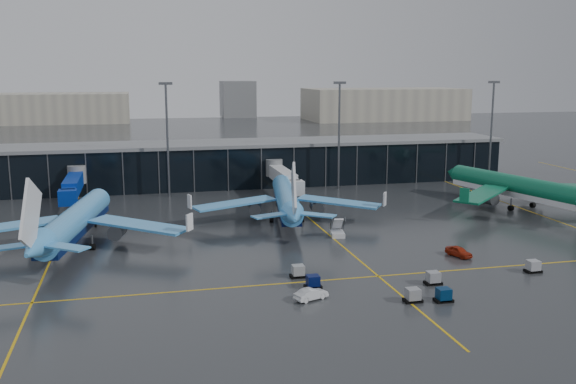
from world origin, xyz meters
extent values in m
plane|color=#282B2D|center=(0.00, 0.00, 0.00)|extent=(600.00, 600.00, 0.00)
cube|color=black|center=(0.00, 62.00, 5.00)|extent=(140.00, 16.00, 10.00)
cube|color=slate|center=(0.00, 62.00, 10.30)|extent=(142.00, 17.00, 0.80)
cylinder|color=#595B60|center=(-35.00, 53.50, 5.20)|extent=(4.00, 4.00, 4.00)
cube|color=navy|center=(-35.00, 40.00, 4.40)|extent=(3.00, 24.00, 3.00)
cylinder|color=#595B60|center=(-35.00, 32.50, 1.30)|extent=(1.00, 1.00, 2.60)
cylinder|color=#595B60|center=(10.00, 53.50, 5.20)|extent=(4.00, 4.00, 4.00)
cube|color=silver|center=(10.00, 40.00, 4.40)|extent=(3.00, 24.00, 3.00)
cylinder|color=#595B60|center=(10.00, 32.50, 1.30)|extent=(1.00, 1.00, 2.60)
cylinder|color=#595B60|center=(-15.00, 50.00, 12.50)|extent=(0.50, 0.50, 25.00)
cube|color=#595B60|center=(-15.00, 50.00, 25.20)|extent=(3.00, 0.40, 0.60)
cylinder|color=#595B60|center=(25.00, 50.00, 12.50)|extent=(0.50, 0.50, 25.00)
cube|color=#595B60|center=(25.00, 50.00, 25.20)|extent=(3.00, 0.40, 0.60)
cylinder|color=#595B60|center=(65.00, 50.00, 12.50)|extent=(0.50, 0.50, 25.00)
cube|color=#595B60|center=(65.00, 50.00, 25.20)|extent=(3.00, 0.40, 0.60)
cube|color=#B2AD99|center=(120.00, 260.00, 9.00)|extent=(90.00, 42.00, 18.00)
cube|color=#B2AD99|center=(-60.00, 280.00, 8.00)|extent=(70.00, 38.00, 16.00)
cube|color=#B2AD99|center=(40.00, 300.00, 11.00)|extent=(20.00, 20.00, 22.00)
cube|color=gold|center=(-35.00, 20.00, 0.01)|extent=(0.30, 120.00, 0.02)
cube|color=gold|center=(10.00, 20.00, 0.01)|extent=(0.30, 120.00, 0.02)
cube|color=gold|center=(55.00, 20.00, 0.01)|extent=(0.30, 120.00, 0.02)
cube|color=gold|center=(10.00, -15.00, 0.01)|extent=(220.00, 0.30, 0.02)
cube|color=black|center=(15.84, -19.83, 0.18)|extent=(2.20, 1.50, 0.36)
cube|color=gray|center=(15.84, -19.83, 0.95)|extent=(1.60, 1.50, 1.50)
cube|color=black|center=(31.84, -18.32, 0.18)|extent=(2.20, 1.50, 0.36)
cube|color=#93959B|center=(31.84, -18.32, 0.95)|extent=(1.60, 1.50, 1.50)
cube|color=black|center=(-0.10, -17.64, 0.18)|extent=(2.20, 1.50, 0.36)
cube|color=#050E40|center=(-0.10, -17.64, 0.95)|extent=(1.60, 1.50, 1.50)
cube|color=black|center=(10.45, -25.38, 0.18)|extent=(2.20, 1.50, 0.36)
cube|color=gray|center=(10.45, -25.38, 0.95)|extent=(1.60, 1.50, 1.50)
cube|color=black|center=(-0.88, -12.86, 0.18)|extent=(2.20, 1.50, 0.36)
cube|color=gray|center=(-0.88, -12.86, 0.95)|extent=(1.60, 1.50, 1.50)
cube|color=black|center=(14.15, -26.16, 0.18)|extent=(2.20, 1.50, 0.36)
cube|color=#052346|center=(14.15, -26.16, 0.95)|extent=(1.60, 1.50, 1.50)
cube|color=silver|center=(11.11, 7.02, 0.40)|extent=(2.70, 3.52, 0.80)
cube|color=silver|center=(11.11, 7.02, 2.30)|extent=(2.05, 3.06, 2.29)
imported|color=#97200B|center=(25.46, -8.75, 0.77)|extent=(3.09, 4.88, 1.55)
imported|color=silver|center=(-1.48, -21.76, 0.73)|extent=(4.68, 3.12, 1.46)
camera|label=1|loc=(-21.68, -94.57, 27.81)|focal=40.00mm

